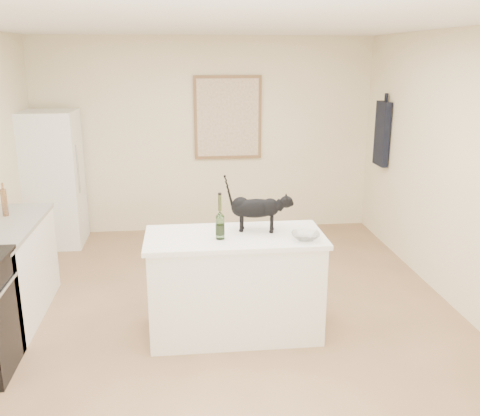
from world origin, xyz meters
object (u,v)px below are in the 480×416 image
(wine_bottle, at_px, (220,219))
(glass_bowl, at_px, (306,236))
(black_cat, at_px, (256,211))
(fridge, at_px, (53,179))

(wine_bottle, height_order, glass_bowl, wine_bottle)
(glass_bowl, bearing_deg, black_cat, 144.35)
(fridge, relative_size, glass_bowl, 7.39)
(fridge, height_order, black_cat, fridge)
(black_cat, distance_m, wine_bottle, 0.36)
(fridge, height_order, glass_bowl, fridge)
(fridge, bearing_deg, glass_bowl, -46.21)
(black_cat, relative_size, wine_bottle, 1.51)
(black_cat, bearing_deg, glass_bowl, -22.64)
(black_cat, xyz_separation_m, glass_bowl, (0.37, -0.27, -0.15))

